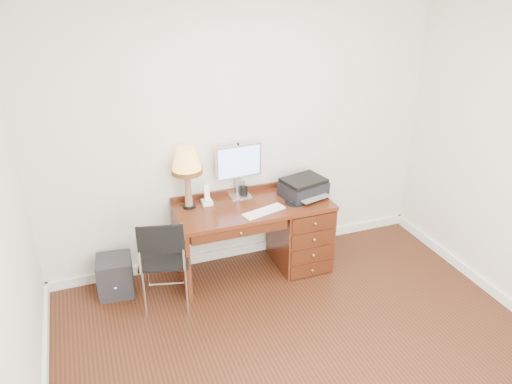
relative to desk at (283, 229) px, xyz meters
name	(u,v)px	position (x,y,z in m)	size (l,w,h in m)	color
ground	(314,364)	(-0.32, -1.40, -0.41)	(4.00, 4.00, 0.00)	black
room_shell	(283,311)	(-0.32, -0.77, -0.36)	(4.00, 4.00, 4.00)	silver
desk	(283,229)	(0.00, 0.00, 0.00)	(1.50, 0.67, 0.75)	#542311
monitor	(239,164)	(-0.39, 0.24, 0.67)	(0.47, 0.16, 0.53)	silver
keyboard	(264,211)	(-0.28, -0.18, 0.35)	(0.42, 0.12, 0.02)	white
mouse_pad	(295,202)	(0.07, -0.10, 0.35)	(0.20, 0.20, 0.04)	black
printer	(303,187)	(0.21, 0.02, 0.43)	(0.48, 0.41, 0.18)	black
leg_lamp	(187,165)	(-0.92, 0.16, 0.77)	(0.29, 0.29, 0.60)	black
phone	(207,199)	(-0.74, 0.16, 0.40)	(0.10, 0.10, 0.21)	white
pen_cup	(244,191)	(-0.35, 0.21, 0.39)	(0.08, 0.08, 0.10)	black
chair	(165,254)	(-1.25, -0.28, 0.14)	(0.52, 0.52, 0.92)	black
equipment_box	(115,276)	(-1.68, 0.10, -0.23)	(0.32, 0.32, 0.37)	black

